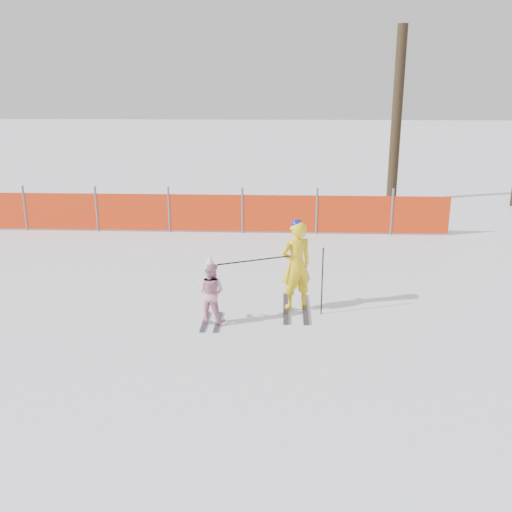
{
  "coord_description": "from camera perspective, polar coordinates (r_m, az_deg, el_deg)",
  "views": [
    {
      "loc": [
        0.47,
        -9.02,
        3.85
      ],
      "look_at": [
        0.0,
        0.5,
        1.0
      ],
      "focal_mm": 40.0,
      "sensor_mm": 36.0,
      "label": 1
    }
  ],
  "objects": [
    {
      "name": "ground",
      "position": [
        9.82,
        -0.14,
        -6.44
      ],
      "size": [
        120.0,
        120.0,
        0.0
      ],
      "primitive_type": "plane",
      "color": "white",
      "rests_on": "ground"
    },
    {
      "name": "adult",
      "position": [
        10.03,
        4.04,
        -0.94
      ],
      "size": [
        0.68,
        1.43,
        1.66
      ],
      "color": "black",
      "rests_on": "ground"
    },
    {
      "name": "child",
      "position": [
        9.55,
        -4.56,
        -3.58
      ],
      "size": [
        0.6,
        0.84,
        1.22
      ],
      "color": "black",
      "rests_on": "ground"
    },
    {
      "name": "ski_poles",
      "position": [
        9.77,
        3.13,
        -1.44
      ],
      "size": [
        1.79,
        0.59,
        1.21
      ],
      "color": "black",
      "rests_on": "ground"
    },
    {
      "name": "safety_fence",
      "position": [
        15.78,
        -9.76,
        4.36
      ],
      "size": [
        15.55,
        0.06,
        1.25
      ],
      "color": "#595960",
      "rests_on": "ground"
    },
    {
      "name": "tree_trunks",
      "position": [
        20.25,
        16.73,
        13.04
      ],
      "size": [
        4.19,
        0.98,
        5.77
      ],
      "color": "#2E2214",
      "rests_on": "ground"
    }
  ]
}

